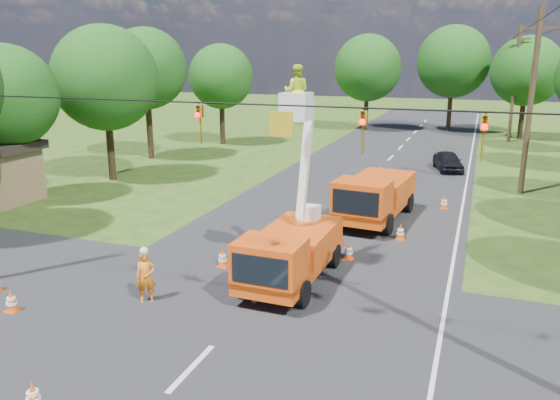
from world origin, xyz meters
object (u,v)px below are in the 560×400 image
at_px(tree_far_c, 527,71).
at_px(traffic_cone_0, 33,396).
at_px(traffic_cone_8, 222,258).
at_px(traffic_cone_4, 11,301).
at_px(tree_left_d, 105,78).
at_px(tree_left_c, 6,96).
at_px(tree_far_a, 368,68).
at_px(tree_left_e, 146,69).
at_px(traffic_cone_2, 348,251).
at_px(traffic_cone_3, 400,232).
at_px(second_truck, 374,196).
at_px(tree_far_b, 453,62).
at_px(distant_car, 448,161).
at_px(pole_right_far, 515,83).
at_px(bucket_truck, 291,240).
at_px(traffic_cone_7, 444,202).
at_px(tree_left_f, 221,77).
at_px(ground_worker, 146,277).
at_px(pole_right_mid, 531,100).

bearing_deg(tree_far_c, traffic_cone_0, -104.33).
height_order(traffic_cone_0, traffic_cone_8, same).
distance_m(traffic_cone_4, tree_left_d, 19.09).
xyz_separation_m(traffic_cone_4, tree_left_c, (-9.94, 10.12, 5.08)).
height_order(traffic_cone_4, tree_far_a, tree_far_a).
xyz_separation_m(tree_left_c, tree_left_e, (-0.30, 13.00, 1.05)).
height_order(traffic_cone_2, traffic_cone_8, same).
xyz_separation_m(traffic_cone_3, tree_far_c, (6.13, 32.43, 5.70)).
bearing_deg(traffic_cone_4, traffic_cone_0, -39.71).
xyz_separation_m(second_truck, tree_left_d, (-16.83, 3.20, 4.91)).
xyz_separation_m(tree_far_b, tree_far_c, (6.50, -3.00, -0.75)).
distance_m(tree_left_e, tree_far_c, 33.04).
bearing_deg(traffic_cone_8, distant_car, 72.56).
bearing_deg(pole_right_far, bucket_truck, -102.42).
distance_m(traffic_cone_4, tree_far_c, 46.37).
height_order(traffic_cone_4, tree_left_e, tree_left_e).
relative_size(traffic_cone_7, tree_left_f, 0.08).
distance_m(traffic_cone_2, tree_left_f, 29.23).
height_order(traffic_cone_4, tree_left_c, tree_left_c).
bearing_deg(tree_left_d, tree_left_c, -104.04).
bearing_deg(distant_car, traffic_cone_8, -123.65).
xyz_separation_m(bucket_truck, traffic_cone_7, (4.20, 11.19, -1.17)).
bearing_deg(tree_far_a, traffic_cone_4, -92.03).
bearing_deg(tree_left_c, traffic_cone_7, 15.92).
bearing_deg(tree_far_b, traffic_cone_4, -101.71).
bearing_deg(ground_worker, pole_right_mid, 23.81).
xyz_separation_m(bucket_truck, tree_far_b, (2.46, 41.14, 5.28)).
distance_m(traffic_cone_4, tree_far_b, 47.54).
xyz_separation_m(traffic_cone_4, tree_far_c, (16.06, 43.12, 5.70)).
relative_size(second_truck, pole_right_far, 0.64).
bearing_deg(distant_car, tree_left_d, -168.90).
xyz_separation_m(pole_right_mid, tree_left_d, (-23.50, -5.00, 1.02)).
height_order(traffic_cone_0, tree_far_c, tree_far_c).
bearing_deg(traffic_cone_2, traffic_cone_8, -150.62).
height_order(pole_right_mid, pole_right_far, same).
bearing_deg(tree_far_a, traffic_cone_3, -75.94).
bearing_deg(pole_right_far, pole_right_mid, -90.00).
xyz_separation_m(bucket_truck, traffic_cone_2, (1.34, 2.73, -1.17)).
distance_m(traffic_cone_7, tree_left_d, 20.56).
xyz_separation_m(distant_car, pole_right_mid, (4.23, -4.95, 4.47)).
distance_m(distant_car, tree_left_c, 26.62).
bearing_deg(tree_far_a, tree_left_f, -127.01).
bearing_deg(tree_left_d, tree_far_b, 59.04).
distance_m(traffic_cone_4, tree_left_e, 26.02).
distance_m(bucket_truck, traffic_cone_7, 12.01).
distance_m(traffic_cone_2, traffic_cone_4, 11.44).
bearing_deg(tree_left_c, traffic_cone_0, -43.92).
xyz_separation_m(traffic_cone_8, tree_far_b, (5.22, 40.72, 6.45)).
xyz_separation_m(traffic_cone_2, tree_far_a, (-6.88, 36.41, 5.83)).
xyz_separation_m(distant_car, traffic_cone_4, (-10.83, -26.07, -0.28)).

